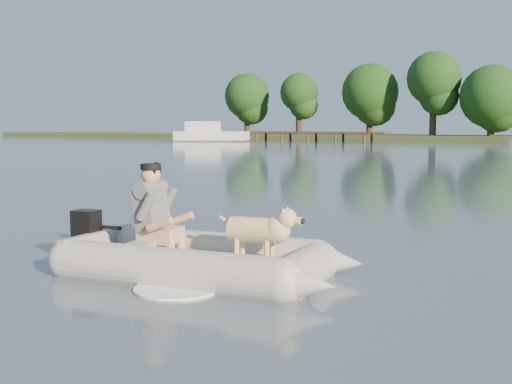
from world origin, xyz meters
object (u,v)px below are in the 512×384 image
Objects in this scene: dog at (254,234)px; man at (153,206)px; dock at (303,137)px; dinghy at (202,225)px; cabin_cruiser at (212,131)px.

man is at bearing 180.00° from dog.
dock is 58.10m from dinghy.
dock is at bearing 107.76° from dinghy.
dog is at bearing -73.75° from cabin_cruiser.
dog is (1.25, 0.22, -0.24)m from man.
cabin_cruiser reaches higher than dinghy.
man is (26.20, -51.58, 0.21)m from dock.
man is at bearing -74.84° from cabin_cruiser.
dock is at bearing 0.15° from cabin_cruiser.
dinghy is 0.69m from man.
dinghy is 0.56× the size of cabin_cruiser.
man reaches higher than dock.
dinghy is (26.86, -51.52, 0.04)m from dock.
dock is 58.24m from dog.
cabin_cruiser is at bearing -158.90° from dock.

